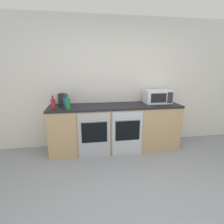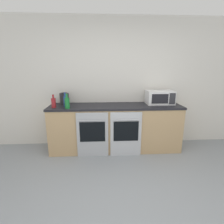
{
  "view_description": "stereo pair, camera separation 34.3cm",
  "coord_description": "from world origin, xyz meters",
  "px_view_note": "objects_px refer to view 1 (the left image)",
  "views": [
    {
      "loc": [
        -0.6,
        -1.39,
        1.63
      ],
      "look_at": [
        -0.07,
        1.89,
        0.77
      ],
      "focal_mm": 28.0,
      "sensor_mm": 36.0,
      "label": 1
    },
    {
      "loc": [
        -0.26,
        -1.43,
        1.63
      ],
      "look_at": [
        -0.07,
        1.89,
        0.77
      ],
      "focal_mm": 28.0,
      "sensor_mm": 36.0,
      "label": 2
    }
  ],
  "objects_px": {
    "bottle_red": "(53,104)",
    "oven_left": "(94,135)",
    "bottle_green": "(68,104)",
    "bottle_blue": "(65,102)",
    "microwave": "(158,97)",
    "oven_right": "(127,133)",
    "kettle": "(63,99)"
  },
  "relations": [
    {
      "from": "bottle_red",
      "to": "oven_left",
      "type": "bearing_deg",
      "value": -14.67
    },
    {
      "from": "microwave",
      "to": "kettle",
      "type": "bearing_deg",
      "value": 177.44
    },
    {
      "from": "bottle_green",
      "to": "microwave",
      "type": "bearing_deg",
      "value": 9.43
    },
    {
      "from": "oven_left",
      "to": "kettle",
      "type": "height_order",
      "value": "kettle"
    },
    {
      "from": "oven_right",
      "to": "microwave",
      "type": "xyz_separation_m",
      "value": [
        0.73,
        0.4,
        0.61
      ]
    },
    {
      "from": "bottle_red",
      "to": "kettle",
      "type": "relative_size",
      "value": 1.03
    },
    {
      "from": "oven_left",
      "to": "bottle_blue",
      "type": "xyz_separation_m",
      "value": [
        -0.51,
        0.26,
        0.58
      ]
    },
    {
      "from": "oven_left",
      "to": "oven_right",
      "type": "xyz_separation_m",
      "value": [
        0.61,
        0.0,
        0.0
      ]
    },
    {
      "from": "bottle_blue",
      "to": "kettle",
      "type": "relative_size",
      "value": 1.14
    },
    {
      "from": "oven_right",
      "to": "bottle_green",
      "type": "bearing_deg",
      "value": 174.25
    },
    {
      "from": "oven_left",
      "to": "bottle_red",
      "type": "xyz_separation_m",
      "value": [
        -0.7,
        0.18,
        0.57
      ]
    },
    {
      "from": "oven_left",
      "to": "bottle_red",
      "type": "height_order",
      "value": "bottle_red"
    },
    {
      "from": "microwave",
      "to": "bottle_red",
      "type": "distance_m",
      "value": 2.05
    },
    {
      "from": "bottle_green",
      "to": "bottle_blue",
      "type": "bearing_deg",
      "value": 112.6
    },
    {
      "from": "oven_left",
      "to": "bottle_green",
      "type": "height_order",
      "value": "bottle_green"
    },
    {
      "from": "oven_left",
      "to": "bottle_green",
      "type": "distance_m",
      "value": 0.74
    },
    {
      "from": "microwave",
      "to": "kettle",
      "type": "distance_m",
      "value": 1.91
    },
    {
      "from": "microwave",
      "to": "bottle_green",
      "type": "relative_size",
      "value": 2.03
    },
    {
      "from": "oven_right",
      "to": "kettle",
      "type": "distance_m",
      "value": 1.41
    },
    {
      "from": "bottle_green",
      "to": "bottle_blue",
      "type": "height_order",
      "value": "bottle_blue"
    },
    {
      "from": "kettle",
      "to": "oven_left",
      "type": "bearing_deg",
      "value": -40.59
    },
    {
      "from": "bottle_blue",
      "to": "kettle",
      "type": "height_order",
      "value": "bottle_blue"
    },
    {
      "from": "bottle_green",
      "to": "oven_right",
      "type": "bearing_deg",
      "value": -5.75
    },
    {
      "from": "oven_left",
      "to": "microwave",
      "type": "height_order",
      "value": "microwave"
    },
    {
      "from": "bottle_red",
      "to": "bottle_blue",
      "type": "height_order",
      "value": "bottle_blue"
    },
    {
      "from": "microwave",
      "to": "kettle",
      "type": "xyz_separation_m",
      "value": [
        -1.91,
        0.09,
        -0.02
      ]
    },
    {
      "from": "microwave",
      "to": "bottle_red",
      "type": "relative_size",
      "value": 2.22
    },
    {
      "from": "bottle_red",
      "to": "bottle_green",
      "type": "xyz_separation_m",
      "value": [
        0.26,
        -0.08,
        0.01
      ]
    },
    {
      "from": "kettle",
      "to": "bottle_green",
      "type": "bearing_deg",
      "value": -71.69
    },
    {
      "from": "bottle_red",
      "to": "bottle_blue",
      "type": "relative_size",
      "value": 0.9
    },
    {
      "from": "oven_left",
      "to": "oven_right",
      "type": "relative_size",
      "value": 1.0
    },
    {
      "from": "microwave",
      "to": "oven_right",
      "type": "bearing_deg",
      "value": -151.02
    }
  ]
}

